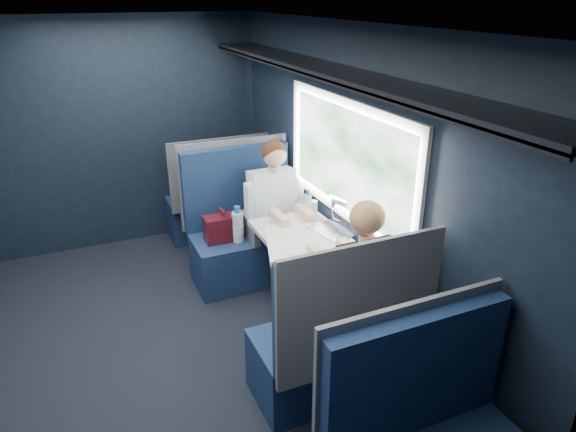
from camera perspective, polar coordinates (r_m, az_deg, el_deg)
name	(u,v)px	position (r m, az deg, el deg)	size (l,w,h in m)	color
ground	(179,351)	(4.08, -12.05, -14.50)	(2.80, 4.20, 0.01)	black
room_shell	(163,163)	(3.39, -13.77, 5.78)	(3.00, 4.40, 2.40)	black
table	(304,247)	(3.98, 1.75, -3.47)	(0.62, 1.00, 0.74)	#54565E
seat_bay_near	(244,235)	(4.75, -4.91, -2.10)	(1.04, 0.62, 1.26)	#0D1C3C
seat_bay_far	(336,344)	(3.39, 5.37, -14.01)	(1.04, 0.62, 1.26)	#0D1C3C
seat_row_front	(216,201)	(5.57, -7.96, 1.61)	(1.04, 0.51, 1.16)	#0D1C3C
man	(277,207)	(4.56, -1.25, 0.96)	(0.53, 0.56, 1.32)	black
woman	(359,281)	(3.44, 7.90, -7.19)	(0.53, 0.56, 1.32)	black
papers	(303,245)	(3.83, 1.72, -3.26)	(0.53, 0.77, 0.01)	white
laptop	(339,223)	(4.06, 5.70, -0.73)	(0.34, 0.40, 0.26)	silver
bottle_small	(308,203)	(4.35, 2.22, 1.41)	(0.06, 0.06, 0.21)	silver
cup	(313,206)	(4.41, 2.81, 1.08)	(0.07, 0.07, 0.10)	white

